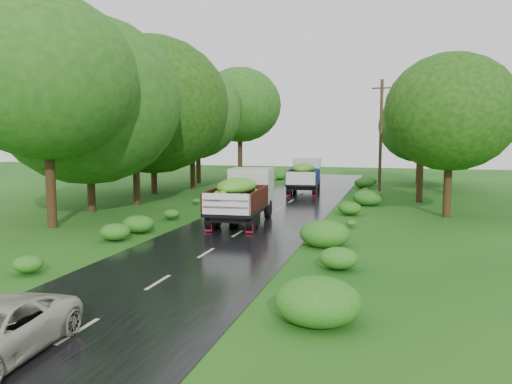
% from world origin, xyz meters
% --- Properties ---
extents(ground, '(120.00, 120.00, 0.00)m').
position_xyz_m(ground, '(0.00, 0.00, 0.00)').
color(ground, '#10480F').
rests_on(ground, ground).
extents(road, '(6.50, 80.00, 0.02)m').
position_xyz_m(road, '(0.00, 5.00, 0.01)').
color(road, black).
rests_on(road, ground).
extents(road_lines, '(0.12, 69.60, 0.00)m').
position_xyz_m(road_lines, '(0.00, 6.00, 0.02)').
color(road_lines, '#BFB78C').
rests_on(road_lines, road).
extents(truck_near, '(2.70, 6.58, 2.71)m').
position_xyz_m(truck_near, '(-0.64, 10.95, 1.53)').
color(truck_near, black).
rests_on(truck_near, ground).
extents(truck_far, '(2.79, 6.54, 2.68)m').
position_xyz_m(truck_far, '(-0.06, 25.65, 1.51)').
color(truck_far, black).
rests_on(truck_far, ground).
extents(utility_pole, '(1.54, 0.26, 8.76)m').
position_xyz_m(utility_pole, '(5.71, 26.08, 4.51)').
color(utility_pole, '#382616').
rests_on(utility_pole, ground).
extents(trees_left, '(6.94, 33.14, 9.54)m').
position_xyz_m(trees_left, '(-10.19, 21.14, 6.78)').
color(trees_left, black).
rests_on(trees_left, ground).
extents(trees_right, '(5.84, 24.02, 7.48)m').
position_xyz_m(trees_right, '(9.68, 26.41, 5.53)').
color(trees_right, black).
rests_on(trees_right, ground).
extents(shrubs, '(11.90, 44.00, 0.70)m').
position_xyz_m(shrubs, '(0.00, 14.00, 0.35)').
color(shrubs, '#1F6117').
rests_on(shrubs, ground).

